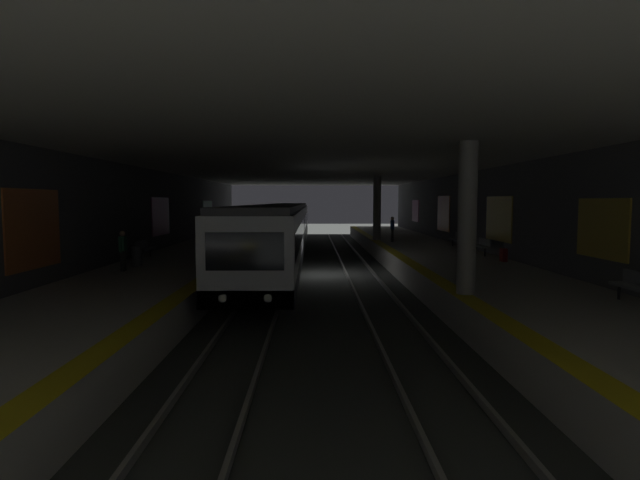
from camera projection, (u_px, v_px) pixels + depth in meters
The scene contains 22 objects.
ground_plane at pixel (318, 275), 26.50m from camera, with size 120.00×120.00×0.00m, color #383A38.
track_left at pixel (360, 273), 26.53m from camera, with size 60.00×1.53×0.16m.
track_right at pixel (276, 273), 26.47m from camera, with size 60.00×1.53×0.16m.
platform_left at pixel (443, 265), 26.56m from camera, with size 60.00×5.30×1.06m.
platform_right at pixel (192, 265), 26.37m from camera, with size 60.00×5.30×1.06m.
wall_left at pixel (499, 221), 26.47m from camera, with size 60.00×0.56×5.60m.
wall_right at pixel (135, 221), 26.18m from camera, with size 60.00×0.56×5.60m.
ceiling_slab at pixel (318, 163), 26.06m from camera, with size 60.00×19.40×0.40m.
pillar_near at pixel (467, 218), 15.16m from camera, with size 0.56×0.56×4.55m.
pillar_far at pixel (377, 208), 36.42m from camera, with size 0.56×0.56×4.55m.
metro_train at pixel (283, 229), 33.12m from camera, with size 37.35×2.83×3.49m.
bench_left_near at pixel (638, 285), 13.74m from camera, with size 1.70×0.47×0.86m.
bench_left_mid at pixel (482, 245), 26.33m from camera, with size 1.70×0.47×0.86m.
bench_left_far at pixel (457, 238), 30.91m from camera, with size 1.70×0.47×0.86m.
bench_right_near at pixel (144, 247), 24.91m from camera, with size 1.70×0.47×0.86m.
bench_right_mid at pixel (209, 230), 40.65m from camera, with size 1.70×0.47×0.86m.
person_waiting_near at pixel (209, 239), 25.51m from camera, with size 0.60×0.22×1.62m.
person_walking_mid at pixel (392, 228), 34.77m from camera, with size 0.60×0.24×1.73m.
person_standing_far at pixel (123, 249), 20.26m from camera, with size 0.60×0.22×1.61m.
person_boarding at pixel (245, 226), 38.08m from camera, with size 0.60×0.23×1.70m.
suitcase_rolling at pixel (504, 255), 23.52m from camera, with size 0.43×0.22×0.91m.
trash_bin at pixel (137, 256), 21.75m from camera, with size 0.44×0.44×0.85m.
Camera 1 is at (-26.29, 0.26, 3.84)m, focal length 28.55 mm.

